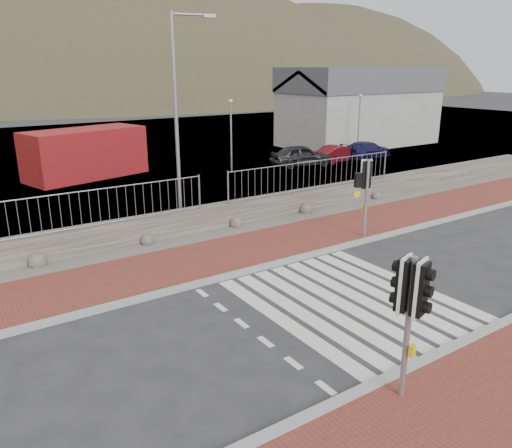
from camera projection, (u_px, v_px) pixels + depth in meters
ground at (349, 300)px, 13.00m from camera, size 220.00×220.00×0.00m
sidewalk_far at (254, 249)px, 16.56m from camera, size 40.00×3.00×0.08m
kerb_near at (448, 350)px, 10.61m from camera, size 40.00×0.25×0.12m
kerb_far at (281, 262)px, 15.37m from camera, size 40.00×0.25×0.12m
zebra_crossing at (349, 300)px, 13.00m from camera, size 4.62×5.60×0.01m
gravel_strip at (224, 233)px, 18.15m from camera, size 40.00×1.50×0.06m
stone_wall at (213, 217)px, 18.66m from camera, size 40.00×0.60×0.90m
railing at (214, 182)px, 18.13m from camera, size 18.07×0.07×1.22m
quay at (71, 153)px, 35.14m from camera, size 120.00×40.00×0.50m
harbor_building at (360, 106)px, 38.50m from camera, size 12.20×6.20×5.80m
hills_backdrop at (38, 229)px, 93.23m from camera, size 254.00×90.00×100.00m
traffic_signal_near at (411, 299)px, 8.53m from camera, size 0.45×0.35×2.79m
traffic_signal_far at (366, 182)px, 17.13m from camera, size 0.69×0.42×2.82m
streetlight at (179, 112)px, 17.70m from camera, size 1.61×0.45×7.61m
shipping_container at (85, 153)px, 27.20m from camera, size 6.77×4.21×2.63m
car_a at (301, 155)px, 30.46m from camera, size 4.07×2.37×1.30m
car_b at (339, 154)px, 31.78m from camera, size 3.30×1.18×1.08m
car_c at (367, 150)px, 32.89m from camera, size 4.19×2.20×1.16m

